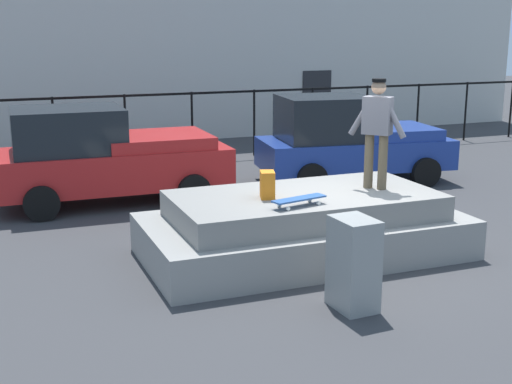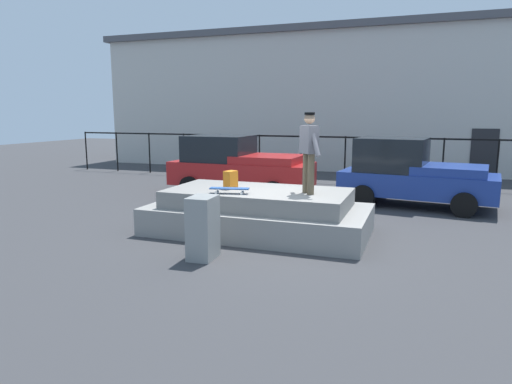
# 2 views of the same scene
# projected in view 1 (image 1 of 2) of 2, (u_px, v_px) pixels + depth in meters

# --- Properties ---
(ground_plane) EXTENTS (60.00, 60.00, 0.00)m
(ground_plane) POSITION_uv_depth(u_px,v_px,m) (349.00, 256.00, 10.43)
(ground_plane) COLOR #38383A
(concrete_ledge) EXTENTS (4.78, 2.44, 0.96)m
(concrete_ledge) POSITION_uv_depth(u_px,v_px,m) (304.00, 227.00, 10.39)
(concrete_ledge) COLOR gray
(concrete_ledge) RESTS_ON ground_plane
(skateboarder) EXTENTS (0.65, 0.75, 1.67)m
(skateboarder) POSITION_uv_depth(u_px,v_px,m) (377.00, 126.00, 10.36)
(skateboarder) COLOR brown
(skateboarder) RESTS_ON concrete_ledge
(skateboard) EXTENTS (0.84, 0.38, 0.12)m
(skateboard) POSITION_uv_depth(u_px,v_px,m) (299.00, 199.00, 9.51)
(skateboard) COLOR #264C8C
(skateboard) RESTS_ON concrete_ledge
(backpack) EXTENTS (0.27, 0.33, 0.40)m
(backpack) POSITION_uv_depth(u_px,v_px,m) (267.00, 185.00, 9.94)
(backpack) COLOR orange
(backpack) RESTS_ON concrete_ledge
(car_red_pickup_near) EXTENTS (4.55, 2.14, 1.89)m
(car_red_pickup_near) POSITION_uv_depth(u_px,v_px,m) (104.00, 156.00, 13.36)
(car_red_pickup_near) COLOR #B21E1E
(car_red_pickup_near) RESTS_ON ground_plane
(car_blue_pickup_mid) EXTENTS (4.35, 2.42, 1.92)m
(car_blue_pickup_mid) POSITION_uv_depth(u_px,v_px,m) (348.00, 140.00, 15.21)
(car_blue_pickup_mid) COLOR navy
(car_blue_pickup_mid) RESTS_ON ground_plane
(utility_box) EXTENTS (0.47, 0.62, 1.15)m
(utility_box) POSITION_uv_depth(u_px,v_px,m) (353.00, 264.00, 8.38)
(utility_box) COLOR gray
(utility_box) RESTS_ON ground_plane
(fence_row) EXTENTS (24.06, 0.06, 1.76)m
(fence_row) POSITION_uv_depth(u_px,v_px,m) (192.00, 114.00, 17.66)
(fence_row) COLOR black
(fence_row) RESTS_ON ground_plane
(warehouse_building) EXTENTS (25.79, 8.59, 6.46)m
(warehouse_building) POSITION_uv_depth(u_px,v_px,m) (132.00, 30.00, 23.62)
(warehouse_building) COLOR beige
(warehouse_building) RESTS_ON ground_plane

